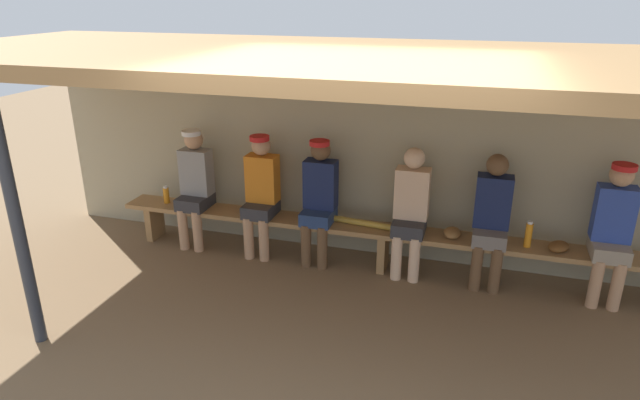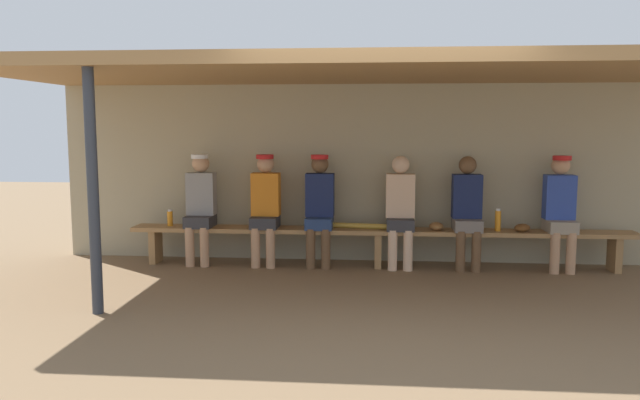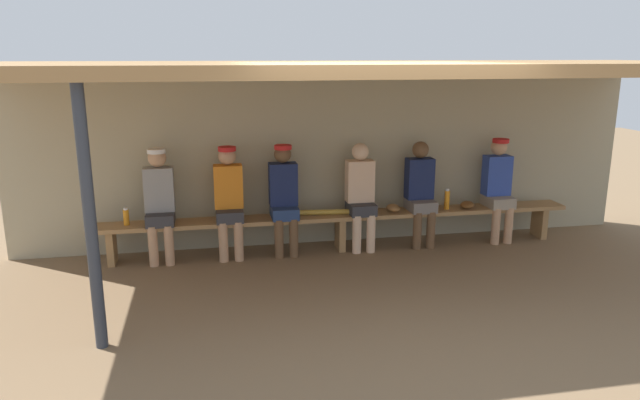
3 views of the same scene
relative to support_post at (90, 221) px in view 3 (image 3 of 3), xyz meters
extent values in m
plane|color=brown|center=(2.54, 0.55, -1.10)|extent=(24.00, 24.00, 0.00)
cube|color=tan|center=(2.54, 2.55, 0.00)|extent=(8.00, 0.20, 2.20)
cube|color=#9E7547|center=(2.54, 1.25, 1.16)|extent=(8.00, 2.80, 0.12)
cylinder|color=#2D333D|center=(0.00, 0.00, 0.00)|extent=(0.10, 0.10, 2.20)
cube|color=#9E7547|center=(2.54, 2.10, -0.67)|extent=(6.00, 0.36, 0.05)
cube|color=#9E7547|center=(-0.21, 2.10, -0.90)|extent=(0.08, 0.29, 0.41)
cube|color=#9E7547|center=(2.54, 2.10, -0.90)|extent=(0.08, 0.29, 0.41)
cube|color=#9E7547|center=(5.29, 2.10, -0.90)|extent=(0.08, 0.29, 0.41)
cube|color=slate|center=(3.59, 2.08, -0.57)|extent=(0.32, 0.40, 0.14)
cylinder|color=brown|center=(3.50, 1.92, -0.86)|extent=(0.11, 0.11, 0.48)
cylinder|color=brown|center=(3.68, 1.92, -0.86)|extent=(0.11, 0.11, 0.48)
cube|color=#19234C|center=(3.59, 2.16, -0.24)|extent=(0.34, 0.20, 0.52)
sphere|color=brown|center=(3.59, 2.16, 0.13)|extent=(0.21, 0.21, 0.21)
cube|color=#333338|center=(1.17, 2.08, -0.57)|extent=(0.32, 0.40, 0.14)
cylinder|color=tan|center=(1.08, 1.92, -0.86)|extent=(0.11, 0.11, 0.48)
cylinder|color=tan|center=(1.26, 1.92, -0.86)|extent=(0.11, 0.11, 0.48)
cube|color=orange|center=(1.17, 2.16, -0.24)|extent=(0.34, 0.20, 0.52)
sphere|color=tan|center=(1.17, 2.16, 0.13)|extent=(0.21, 0.21, 0.21)
cylinder|color=red|center=(1.17, 2.12, 0.22)|extent=(0.21, 0.21, 0.05)
cube|color=navy|center=(1.84, 2.08, -0.57)|extent=(0.32, 0.40, 0.14)
cylinder|color=brown|center=(1.75, 1.92, -0.86)|extent=(0.11, 0.11, 0.48)
cylinder|color=brown|center=(1.93, 1.92, -0.86)|extent=(0.11, 0.11, 0.48)
cube|color=#19234C|center=(1.84, 2.16, -0.24)|extent=(0.34, 0.20, 0.52)
sphere|color=brown|center=(1.84, 2.16, 0.13)|extent=(0.21, 0.21, 0.21)
cylinder|color=red|center=(1.84, 2.12, 0.22)|extent=(0.21, 0.21, 0.05)
cube|color=#333338|center=(2.80, 2.08, -0.57)|extent=(0.32, 0.40, 0.14)
cylinder|color=beige|center=(2.71, 1.92, -0.86)|extent=(0.11, 0.11, 0.48)
cylinder|color=beige|center=(2.89, 1.92, -0.86)|extent=(0.11, 0.11, 0.48)
cube|color=beige|center=(2.80, 2.16, -0.24)|extent=(0.34, 0.20, 0.52)
sphere|color=beige|center=(2.80, 2.16, 0.13)|extent=(0.21, 0.21, 0.21)
cube|color=#333338|center=(0.37, 2.08, -0.57)|extent=(0.32, 0.40, 0.14)
cylinder|color=tan|center=(0.28, 1.92, -0.86)|extent=(0.11, 0.11, 0.48)
cylinder|color=tan|center=(0.46, 1.92, -0.86)|extent=(0.11, 0.11, 0.48)
cube|color=gray|center=(0.37, 2.16, -0.24)|extent=(0.34, 0.20, 0.52)
sphere|color=tan|center=(0.37, 2.16, 0.13)|extent=(0.21, 0.21, 0.21)
cylinder|color=white|center=(0.37, 2.12, 0.22)|extent=(0.21, 0.21, 0.05)
cube|color=gray|center=(4.65, 2.08, -0.57)|extent=(0.32, 0.40, 0.14)
cylinder|color=tan|center=(4.56, 1.92, -0.86)|extent=(0.11, 0.11, 0.48)
cylinder|color=tan|center=(4.74, 1.92, -0.86)|extent=(0.11, 0.11, 0.48)
cube|color=#2D47A5|center=(4.65, 2.16, -0.24)|extent=(0.34, 0.20, 0.52)
sphere|color=tan|center=(4.65, 2.16, 0.13)|extent=(0.21, 0.21, 0.21)
cylinder|color=red|center=(4.65, 2.12, 0.22)|extent=(0.21, 0.21, 0.05)
cylinder|color=orange|center=(3.94, 2.08, -0.52)|extent=(0.07, 0.07, 0.24)
cylinder|color=white|center=(3.94, 2.08, -0.39)|extent=(0.05, 0.05, 0.02)
cylinder|color=orange|center=(-0.02, 2.11, -0.55)|extent=(0.07, 0.07, 0.18)
cylinder|color=white|center=(-0.02, 2.11, -0.45)|extent=(0.05, 0.05, 0.02)
ellipsoid|color=olive|center=(3.23, 2.10, -0.60)|extent=(0.18, 0.25, 0.09)
ellipsoid|color=brown|center=(4.22, 2.07, -0.60)|extent=(0.27, 0.29, 0.09)
cylinder|color=#B28C33|center=(2.38, 2.10, -0.61)|extent=(0.84, 0.17, 0.07)
camera|label=1|loc=(3.41, -3.10, 1.69)|focal=30.95mm
camera|label=2|loc=(2.48, -5.30, 0.59)|focal=34.96mm
camera|label=3|loc=(0.95, -4.78, 1.31)|focal=32.93mm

